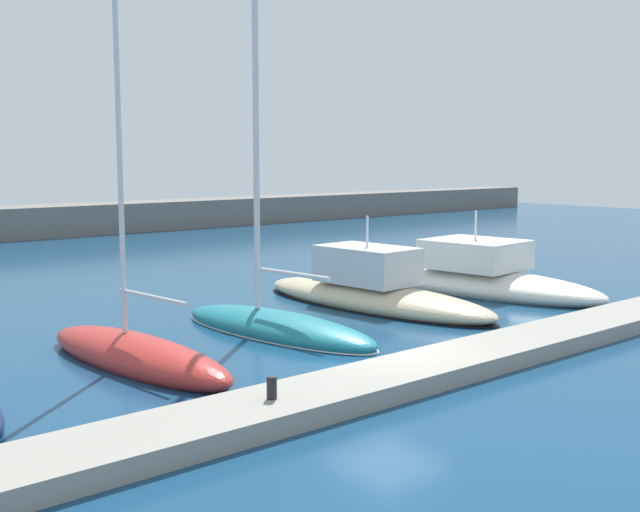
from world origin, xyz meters
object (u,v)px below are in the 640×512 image
dock_bollard (272,388)px  motorboat_sand_fourth (371,291)px  sailboat_red_second (135,351)px  motorboat_ivory_fifth (476,277)px  sailboat_teal_third (276,324)px

dock_bollard → motorboat_sand_fourth: bearing=36.5°
sailboat_red_second → dock_bollard: 5.38m
motorboat_sand_fourth → motorboat_ivory_fifth: (5.02, -0.48, 0.04)m
sailboat_teal_third → motorboat_sand_fourth: sailboat_teal_third is taller
dock_bollard → sailboat_red_second: bearing=90.6°
motorboat_sand_fourth → dock_bollard: bearing=123.3°
sailboat_red_second → motorboat_ivory_fifth: 14.92m
motorboat_sand_fourth → dock_bollard: 12.17m
sailboat_red_second → sailboat_teal_third: sailboat_red_second is taller
motorboat_ivory_fifth → dock_bollard: size_ratio=23.81×
motorboat_sand_fourth → motorboat_ivory_fifth: size_ratio=0.96×
dock_bollard → sailboat_teal_third: bearing=51.8°
sailboat_red_second → motorboat_ivory_fifth: size_ratio=1.34×
sailboat_red_second → motorboat_sand_fourth: bearing=-84.1°
sailboat_red_second → motorboat_sand_fourth: (9.84, 1.86, 0.13)m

